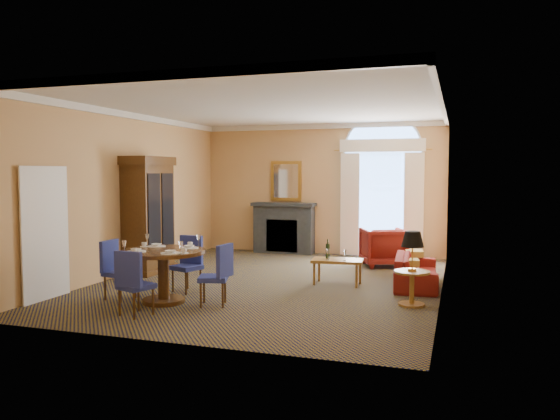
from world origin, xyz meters
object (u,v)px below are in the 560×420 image
(sofa, at_px, (416,270))
(coffee_table, at_px, (337,261))
(dining_table, at_px, (163,264))
(armchair, at_px, (383,247))
(armoire, at_px, (148,217))
(side_table, at_px, (412,259))

(sofa, distance_m, coffee_table, 1.43)
(sofa, bearing_deg, dining_table, 121.24)
(armchair, height_order, coffee_table, armchair)
(armchair, xyz_separation_m, coffee_table, (-0.54, -2.23, 0.02))
(sofa, bearing_deg, armoire, 89.69)
(coffee_table, distance_m, side_table, 1.86)
(coffee_table, bearing_deg, armoire, 173.20)
(armoire, distance_m, dining_table, 2.81)
(sofa, height_order, side_table, side_table)
(side_table, bearing_deg, sofa, 91.86)
(sofa, xyz_separation_m, coffee_table, (-1.37, -0.37, 0.16))
(armoire, distance_m, side_table, 5.47)
(armchair, distance_m, side_table, 3.52)
(dining_table, xyz_separation_m, armchair, (2.79, 4.41, -0.19))
(armchair, bearing_deg, armoire, 3.62)
(armoire, bearing_deg, sofa, 3.59)
(coffee_table, bearing_deg, sofa, 8.89)
(dining_table, relative_size, side_table, 1.18)
(coffee_table, bearing_deg, side_table, -45.84)
(armoire, height_order, coffee_table, armoire)
(dining_table, distance_m, sofa, 4.44)
(armoire, bearing_deg, dining_table, -53.43)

